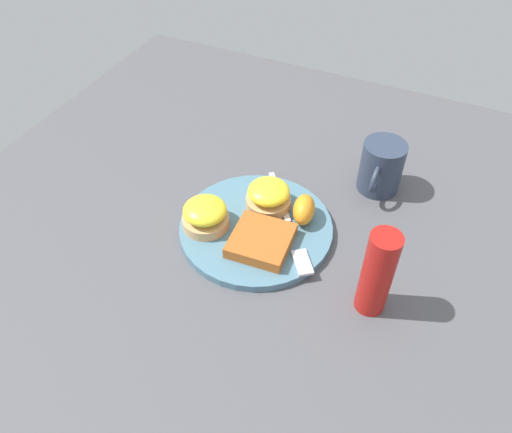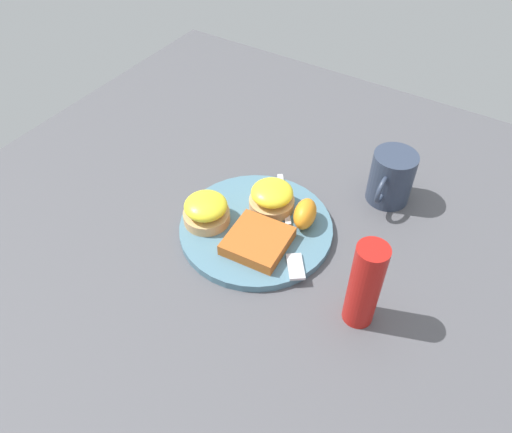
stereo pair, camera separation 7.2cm
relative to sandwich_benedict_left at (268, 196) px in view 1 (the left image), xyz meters
The scene contains 9 objects.
ground_plane 0.06m from the sandwich_benedict_left, ahead, with size 1.10×1.10×0.00m, color #4C4C51.
plate 0.06m from the sandwich_benedict_left, ahead, with size 0.25×0.25×0.01m, color slate.
sandwich_benedict_left is the anchor object (origin of this frame).
sandwich_benedict_right 0.11m from the sandwich_benedict_left, 41.55° to the right, with size 0.08×0.08×0.05m.
hashbrown_patty 0.09m from the sandwich_benedict_left, 16.82° to the left, with size 0.09×0.09×0.02m, color #AD5721.
orange_wedge 0.07m from the sandwich_benedict_left, 86.31° to the left, with size 0.06×0.04×0.04m, color orange.
fork 0.07m from the sandwich_benedict_left, 58.93° to the left, with size 0.20×0.16×0.00m.
cup 0.21m from the sandwich_benedict_left, 132.50° to the left, with size 0.11×0.08×0.10m.
condiment_bottle 0.24m from the sandwich_benedict_left, 61.57° to the left, with size 0.04×0.04×0.15m, color #B21914.
Camera 1 is at (0.52, 0.24, 0.61)m, focal length 35.00 mm.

